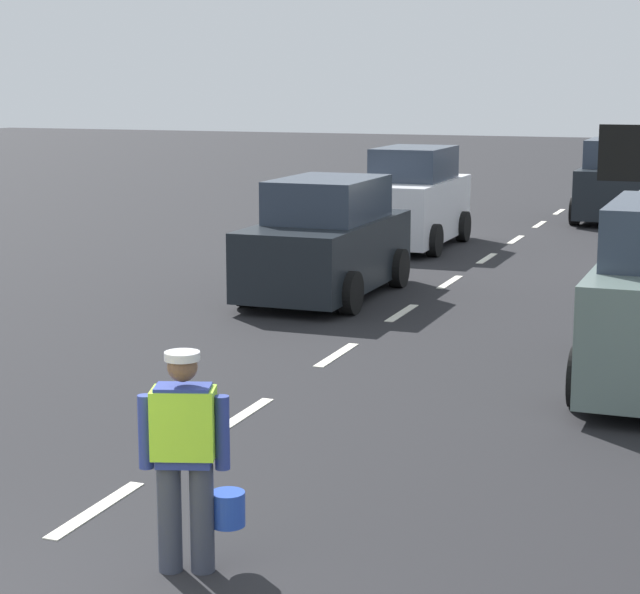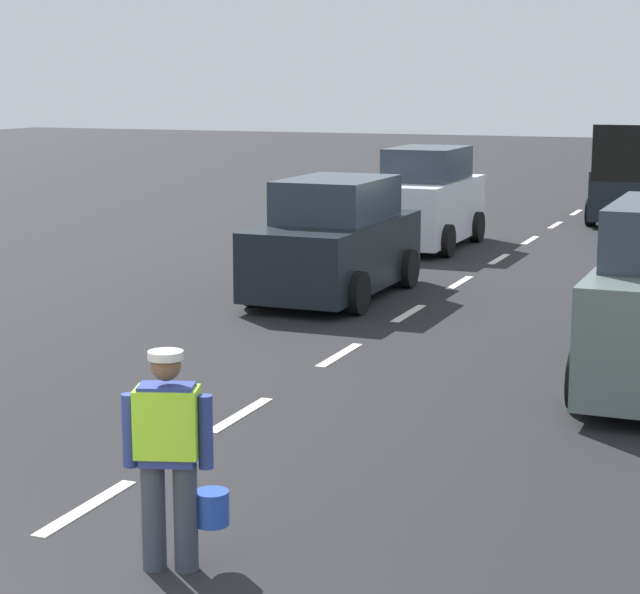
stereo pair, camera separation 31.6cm
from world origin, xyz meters
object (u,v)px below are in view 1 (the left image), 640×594
Objects in this scene: road_worker at (188,450)px; car_outgoing_far at (619,183)px; car_oncoming_second at (413,201)px; car_oncoming_lead at (326,242)px.

car_outgoing_far is at bearing 88.92° from road_worker.
car_oncoming_second is (-3.65, -6.33, 0.03)m from car_outgoing_far.
car_outgoing_far reaches higher than car_oncoming_lead.
car_oncoming_lead is 6.18m from car_oncoming_second.
road_worker is 0.42× the size of car_oncoming_second.
car_oncoming_second reaches higher than road_worker.
car_oncoming_lead is at bearing -87.27° from car_oncoming_second.
car_outgoing_far reaches higher than road_worker.
car_outgoing_far is 7.31m from car_oncoming_second.
road_worker is 11.15m from car_oncoming_lead.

